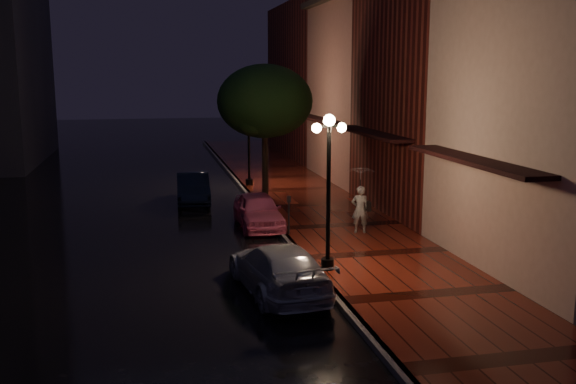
{
  "coord_description": "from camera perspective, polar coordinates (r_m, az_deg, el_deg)",
  "views": [
    {
      "loc": [
        -4.42,
        -21.58,
        5.54
      ],
      "look_at": [
        0.36,
        0.21,
        1.4
      ],
      "focal_mm": 40.0,
      "sensor_mm": 36.0,
      "label": 1
    }
  ],
  "objects": [
    {
      "name": "storefront_near",
      "position": [
        19.36,
        23.94,
        5.79
      ],
      "size": [
        5.0,
        8.0,
        8.5
      ],
      "primitive_type": "cube",
      "color": "gray",
      "rests_on": "ground"
    },
    {
      "name": "storefront_mid",
      "position": [
        26.2,
        13.68,
        10.13
      ],
      "size": [
        5.0,
        8.0,
        11.0
      ],
      "primitive_type": "cube",
      "color": "#511914",
      "rests_on": "ground"
    },
    {
      "name": "storefront_extra",
      "position": [
        43.12,
        3.02,
        9.78
      ],
      "size": [
        5.0,
        12.0,
        10.0
      ],
      "primitive_type": "cube",
      "color": "#511914",
      "rests_on": "ground"
    },
    {
      "name": "silver_car",
      "position": [
        16.44,
        -0.85,
        -6.83
      ],
      "size": [
        2.25,
        4.58,
        1.28
      ],
      "primitive_type": "imported",
      "rotation": [
        0.0,
        0.0,
        3.25
      ],
      "color": "#AFAFB7",
      "rests_on": "ground"
    },
    {
      "name": "ground",
      "position": [
        22.71,
        -0.78,
        -3.61
      ],
      "size": [
        120.0,
        120.0,
        0.0
      ],
      "primitive_type": "plane",
      "color": "black",
      "rests_on": "ground"
    },
    {
      "name": "streetlamp_far",
      "position": [
        31.09,
        -3.51,
        5.07
      ],
      "size": [
        0.96,
        0.36,
        4.31
      ],
      "color": "black",
      "rests_on": "sidewalk"
    },
    {
      "name": "woman_with_umbrella",
      "position": [
        21.9,
        6.47,
        0.24
      ],
      "size": [
        0.95,
        0.97,
        2.29
      ],
      "rotation": [
        0.0,
        0.0,
        2.95
      ],
      "color": "white",
      "rests_on": "sidewalk"
    },
    {
      "name": "storefront_far",
      "position": [
        33.6,
        7.59,
        8.65
      ],
      "size": [
        5.0,
        8.0,
        9.0
      ],
      "primitive_type": "cube",
      "color": "#8C5951",
      "rests_on": "ground"
    },
    {
      "name": "pink_car",
      "position": [
        23.3,
        -2.66,
        -1.65
      ],
      "size": [
        1.54,
        3.74,
        1.27
      ],
      "primitive_type": "imported",
      "rotation": [
        0.0,
        0.0,
        0.01
      ],
      "color": "#DD5B82",
      "rests_on": "ground"
    },
    {
      "name": "parking_meter",
      "position": [
        21.69,
        0.07,
        -1.7
      ],
      "size": [
        0.12,
        0.09,
        1.33
      ],
      "rotation": [
        0.0,
        0.0,
        0.0
      ],
      "color": "black",
      "rests_on": "sidewalk"
    },
    {
      "name": "navy_car",
      "position": [
        28.05,
        -8.43,
        0.35
      ],
      "size": [
        1.53,
        3.96,
        1.29
      ],
      "primitive_type": "imported",
      "rotation": [
        0.0,
        0.0,
        -0.04
      ],
      "color": "black",
      "rests_on": "ground"
    },
    {
      "name": "curb",
      "position": [
        22.7,
        -0.78,
        -3.42
      ],
      "size": [
        0.25,
        60.0,
        0.15
      ],
      "primitive_type": "cube",
      "color": "#595451",
      "rests_on": "ground"
    },
    {
      "name": "streetlamp_near",
      "position": [
        17.5,
        3.62,
        0.82
      ],
      "size": [
        0.96,
        0.36,
        4.31
      ],
      "color": "black",
      "rests_on": "sidewalk"
    },
    {
      "name": "sidewalk",
      "position": [
        23.24,
        4.67,
        -3.12
      ],
      "size": [
        4.5,
        60.0,
        0.15
      ],
      "primitive_type": "cube",
      "color": "#49150D",
      "rests_on": "ground"
    },
    {
      "name": "street_tree",
      "position": [
        28.06,
        -2.06,
        7.86
      ],
      "size": [
        4.16,
        4.16,
        5.8
      ],
      "color": "black",
      "rests_on": "sidewalk"
    }
  ]
}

